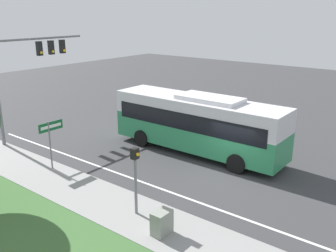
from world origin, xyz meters
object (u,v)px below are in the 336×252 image
object	(u,v)px
signal_gantry	(28,64)
utility_cabinet	(162,223)
pedestrian_signal	(135,170)
bus	(197,121)
street_sign	(51,135)

from	to	relation	value
signal_gantry	utility_cabinet	world-z (taller)	signal_gantry
pedestrian_signal	utility_cabinet	xyz separation A→B (m)	(-0.50, -1.73, -1.44)
pedestrian_signal	signal_gantry	bearing A→B (deg)	74.83
bus	street_sign	xyz separation A→B (m)	(-6.78, 4.48, 0.02)
pedestrian_signal	street_sign	xyz separation A→B (m)	(0.72, 6.55, -0.10)
signal_gantry	utility_cabinet	distance (m)	14.88
bus	signal_gantry	xyz separation A→B (m)	(-4.24, 9.96, 2.94)
pedestrian_signal	utility_cabinet	world-z (taller)	pedestrian_signal
utility_cabinet	bus	bearing A→B (deg)	25.40
utility_cabinet	pedestrian_signal	bearing A→B (deg)	73.89
signal_gantry	street_sign	world-z (taller)	signal_gantry
utility_cabinet	street_sign	bearing A→B (deg)	81.65
pedestrian_signal	street_sign	world-z (taller)	pedestrian_signal
signal_gantry	bus	bearing A→B (deg)	-66.95
signal_gantry	pedestrian_signal	xyz separation A→B (m)	(-3.26, -12.02, -2.83)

